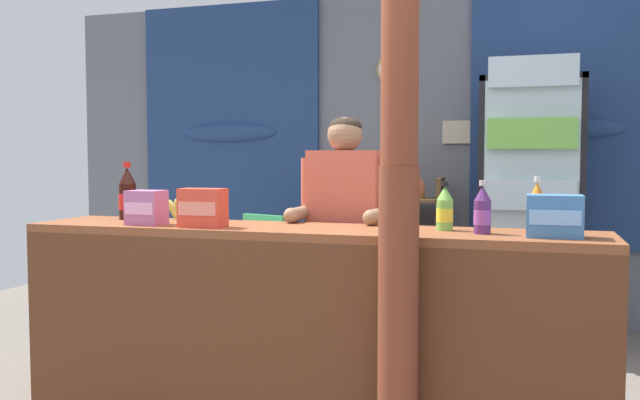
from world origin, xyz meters
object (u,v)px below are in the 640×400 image
at_px(plastic_lawn_chair, 253,263).
at_px(snack_box_biscuit, 554,216).
at_px(soda_bottle_orange_soda, 537,208).
at_px(drink_fridge, 531,192).
at_px(snack_box_crackers, 203,208).
at_px(snack_box_wafer, 146,207).
at_px(soda_bottle_lime_soda, 445,210).
at_px(timber_post, 399,179).
at_px(soda_bottle_cola, 127,195).
at_px(soda_bottle_grape_soda, 482,211).
at_px(stall_counter, 297,311).
at_px(shopkeeper, 344,222).
at_px(banana_bunch, 189,209).
at_px(bottle_shelf_rack, 412,248).

xyz_separation_m(plastic_lawn_chair, snack_box_biscuit, (2.14, -1.78, 0.57)).
bearing_deg(soda_bottle_orange_soda, drink_fridge, 90.87).
bearing_deg(snack_box_crackers, soda_bottle_orange_soda, 9.87).
height_order(plastic_lawn_chair, snack_box_wafer, snack_box_wafer).
height_order(plastic_lawn_chair, soda_bottle_lime_soda, soda_bottle_lime_soda).
xyz_separation_m(timber_post, snack_box_wafer, (-1.33, 0.24, -0.16)).
bearing_deg(snack_box_wafer, soda_bottle_cola, 138.90).
height_order(soda_bottle_cola, soda_bottle_grape_soda, soda_bottle_cola).
bearing_deg(stall_counter, drink_fridge, 61.45).
bearing_deg(snack_box_crackers, soda_bottle_grape_soda, 4.83).
bearing_deg(drink_fridge, shopkeeper, -125.29).
relative_size(drink_fridge, snack_box_biscuit, 8.65).
distance_m(soda_bottle_cola, soda_bottle_orange_soda, 2.13).
bearing_deg(banana_bunch, bottle_shelf_rack, 65.32).
bearing_deg(bottle_shelf_rack, soda_bottle_grape_soda, -72.52).
relative_size(bottle_shelf_rack, snack_box_wafer, 6.67).
height_order(snack_box_biscuit, snack_box_wafer, snack_box_biscuit).
xyz_separation_m(soda_bottle_cola, snack_box_crackers, (0.59, -0.25, -0.04)).
relative_size(stall_counter, shopkeeper, 1.85).
relative_size(stall_counter, snack_box_crackers, 12.88).
distance_m(stall_counter, plastic_lawn_chair, 2.08).
bearing_deg(plastic_lawn_chair, soda_bottle_orange_soda, -37.27).
distance_m(bottle_shelf_rack, soda_bottle_cola, 2.40).
relative_size(timber_post, soda_bottle_grape_soda, 10.75).
bearing_deg(banana_bunch, drink_fridge, 42.80).
distance_m(shopkeeper, snack_box_crackers, 0.81).
relative_size(stall_counter, drink_fridge, 1.43).
relative_size(drink_fridge, soda_bottle_cola, 6.26).
bearing_deg(soda_bottle_lime_soda, snack_box_biscuit, -15.82).
xyz_separation_m(stall_counter, drink_fridge, (1.05, 1.92, 0.48)).
xyz_separation_m(timber_post, shopkeeper, (-0.45, 0.80, -0.26)).
bearing_deg(snack_box_biscuit, soda_bottle_orange_soda, 109.13).
bearing_deg(soda_bottle_lime_soda, snack_box_wafer, -173.10).
xyz_separation_m(timber_post, soda_bottle_cola, (-1.59, 0.47, -0.12)).
relative_size(snack_box_biscuit, banana_bunch, 0.80).
distance_m(drink_fridge, soda_bottle_cola, 2.71).
height_order(soda_bottle_lime_soda, snack_box_wafer, soda_bottle_lime_soda).
height_order(stall_counter, soda_bottle_grape_soda, soda_bottle_grape_soda).
height_order(shopkeeper, soda_bottle_orange_soda, shopkeeper).
height_order(stall_counter, snack_box_wafer, snack_box_wafer).
height_order(timber_post, plastic_lawn_chair, timber_post).
xyz_separation_m(stall_counter, soda_bottle_lime_soda, (0.66, 0.18, 0.48)).
bearing_deg(snack_box_biscuit, shopkeeper, 154.29).
relative_size(shopkeeper, snack_box_wafer, 8.82).
bearing_deg(shopkeeper, soda_bottle_lime_soda, -32.73).
distance_m(timber_post, drink_fridge, 2.23).
distance_m(soda_bottle_cola, soda_bottle_lime_soda, 1.73).
distance_m(snack_box_biscuit, banana_bunch, 1.88).
bearing_deg(stall_counter, plastic_lawn_chair, 118.80).
distance_m(plastic_lawn_chair, snack_box_wafer, 1.92).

